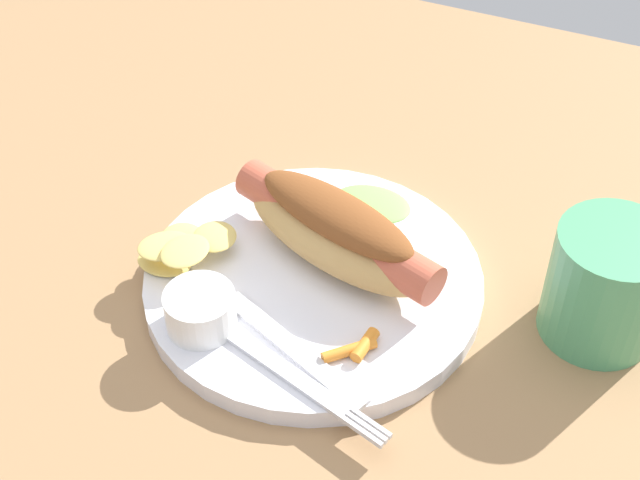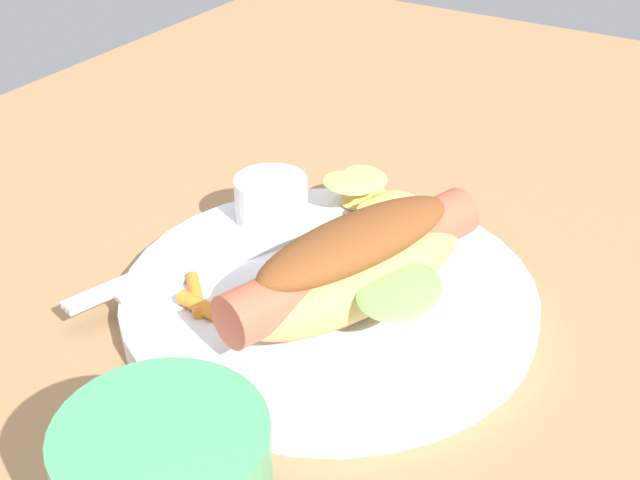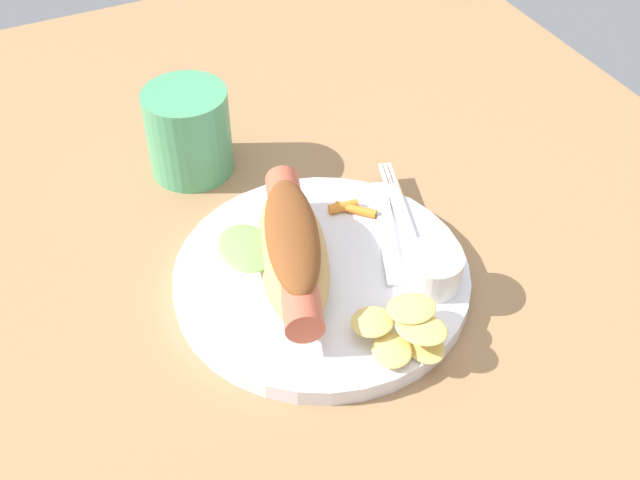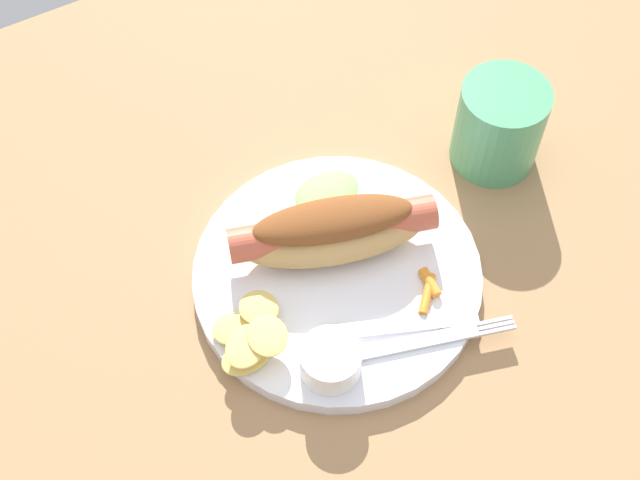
# 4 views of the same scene
# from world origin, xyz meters

# --- Properties ---
(ground_plane) EXTENTS (1.20, 0.90, 0.02)m
(ground_plane) POSITION_xyz_m (0.00, 0.00, -0.01)
(ground_plane) COLOR #9E754C
(plate) EXTENTS (0.25, 0.25, 0.02)m
(plate) POSITION_xyz_m (0.02, -0.00, 0.01)
(plate) COLOR white
(plate) RESTS_ON ground_plane
(hot_dog) EXTENTS (0.18, 0.11, 0.06)m
(hot_dog) POSITION_xyz_m (0.03, 0.02, 0.04)
(hot_dog) COLOR tan
(hot_dog) RESTS_ON plate
(sauce_ramekin) EXTENTS (0.05, 0.05, 0.03)m
(sauce_ramekin) POSITION_xyz_m (-0.03, -0.08, 0.03)
(sauce_ramekin) COLOR white
(sauce_ramekin) RESTS_ON plate
(fork) EXTENTS (0.15, 0.06, 0.00)m
(fork) POSITION_xyz_m (0.05, -0.09, 0.02)
(fork) COLOR silver
(fork) RESTS_ON plate
(knife) EXTENTS (0.13, 0.06, 0.00)m
(knife) POSITION_xyz_m (0.04, -0.07, 0.02)
(knife) COLOR silver
(knife) RESTS_ON plate
(chips_pile) EXTENTS (0.07, 0.07, 0.03)m
(chips_pile) POSITION_xyz_m (-0.07, -0.02, 0.03)
(chips_pile) COLOR #E3C665
(chips_pile) RESTS_ON plate
(carrot_garnish) EXTENTS (0.03, 0.04, 0.01)m
(carrot_garnish) POSITION_xyz_m (0.08, -0.06, 0.02)
(carrot_garnish) COLOR orange
(carrot_garnish) RESTS_ON plate
(drinking_cup) EXTENTS (0.08, 0.08, 0.09)m
(drinking_cup) POSITION_xyz_m (0.22, 0.05, 0.04)
(drinking_cup) COLOR #4C9E6B
(drinking_cup) RESTS_ON ground_plane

